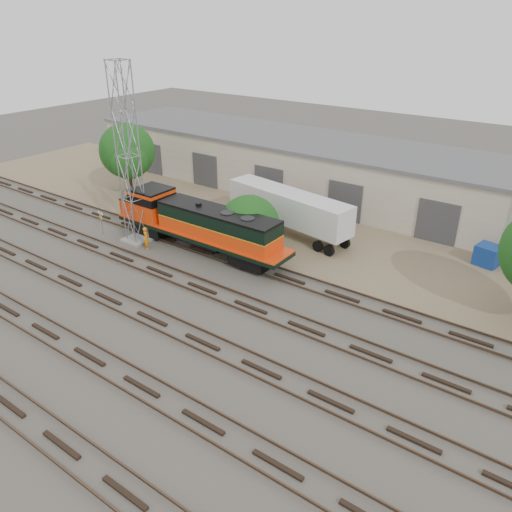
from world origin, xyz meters
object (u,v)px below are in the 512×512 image
Objects in this scene: locomotive at (197,223)px; signal_tower at (129,159)px; worker at (146,238)px; semi_trailer at (291,208)px.

signal_tower is at bearing -162.14° from locomotive.
worker is at bearing -145.32° from locomotive.
worker is (-3.27, -2.27, -1.26)m from locomotive.
signal_tower is at bearing -128.42° from semi_trailer.
signal_tower is 1.15× the size of semi_trailer.
signal_tower is at bearing 13.81° from worker.
signal_tower reaches higher than worker.
locomotive is 8.60× the size of worker.
worker is 0.15× the size of semi_trailer.
semi_trailer is (9.22, 8.25, -4.39)m from signal_tower.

